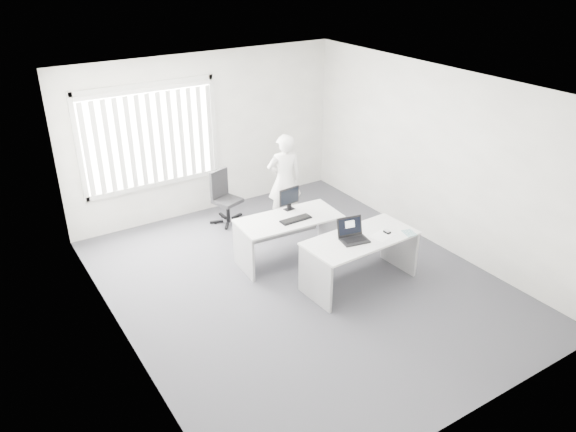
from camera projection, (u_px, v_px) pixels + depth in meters
ground at (301, 283)px, 8.04m from camera, size 6.00×6.00×0.00m
wall_back at (206, 135)px, 9.70m from camera, size 5.00×0.02×2.80m
wall_front at (483, 304)px, 5.15m from camera, size 5.00×0.02×2.80m
wall_left at (115, 242)px, 6.22m from camera, size 0.02×6.00×2.80m
wall_right at (437, 158)px, 8.63m from camera, size 0.02×6.00×2.80m
ceiling at (303, 88)px, 6.81m from camera, size 5.00×6.00×0.02m
window at (150, 137)px, 9.12m from camera, size 2.32×0.06×1.76m
blinds at (151, 139)px, 9.09m from camera, size 2.20×0.10×1.50m
desk_near at (360, 250)px, 7.82m from camera, size 1.65×0.83×0.74m
desk_far at (289, 230)px, 8.43m from camera, size 1.59×0.82×0.70m
office_chair at (226, 206)px, 9.69m from camera, size 0.67×0.67×0.93m
person at (284, 180)px, 9.42m from camera, size 0.67×0.54×1.60m
laptop at (355, 232)px, 7.57m from camera, size 0.43×0.39×0.29m
paper_sheet at (382, 235)px, 7.78m from camera, size 0.37×0.30×0.00m
mouse at (387, 231)px, 7.84m from camera, size 0.06×0.10×0.04m
booklet at (409, 233)px, 7.84m from camera, size 0.19×0.23×0.01m
keyboard at (296, 219)px, 8.27m from camera, size 0.49×0.17×0.02m
monitor at (289, 199)px, 8.54m from camera, size 0.36×0.14×0.35m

